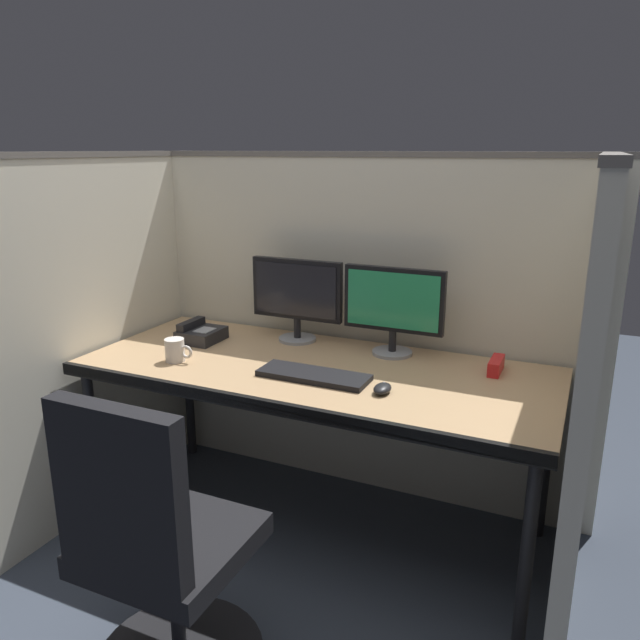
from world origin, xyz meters
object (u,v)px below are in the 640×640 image
at_px(computer_mouse, 382,389).
at_px(desk_phone, 200,334).
at_px(red_stapler, 496,365).
at_px(monitor_left, 297,294).
at_px(monitor_right, 394,305).
at_px(office_chair, 163,582).
at_px(keyboard_main, 314,375).
at_px(coffee_mug, 175,350).
at_px(desk, 314,378).

xyz_separation_m(computer_mouse, desk_phone, (-0.96, 0.25, 0.02)).
height_order(computer_mouse, red_stapler, red_stapler).
height_order(monitor_left, monitor_right, same).
bearing_deg(office_chair, monitor_left, 93.69).
distance_m(monitor_right, keyboard_main, 0.48).
bearing_deg(coffee_mug, desk_phone, 104.37).
bearing_deg(monitor_left, monitor_right, -0.89).
xyz_separation_m(desk, desk_phone, (-0.62, 0.10, 0.08)).
distance_m(coffee_mug, desk_phone, 0.28).
distance_m(desk, computer_mouse, 0.37).
relative_size(monitor_right, red_stapler, 2.87).
distance_m(desk, desk_phone, 0.63).
xyz_separation_m(monitor_right, red_stapler, (0.44, -0.04, -0.19)).
relative_size(office_chair, red_stapler, 6.50).
distance_m(monitor_left, red_stapler, 0.91).
height_order(monitor_left, keyboard_main, monitor_left).
bearing_deg(red_stapler, coffee_mug, -161.42).
height_order(desk, coffee_mug, coffee_mug).
bearing_deg(coffee_mug, red_stapler, 18.58).
distance_m(keyboard_main, coffee_mug, 0.60).
relative_size(monitor_right, desk_phone, 2.26).
bearing_deg(monitor_right, desk, -129.93).
xyz_separation_m(desk, coffee_mug, (-0.55, -0.17, 0.10)).
height_order(keyboard_main, desk_phone, desk_phone).
distance_m(desk, coffee_mug, 0.58).
bearing_deg(red_stapler, office_chair, -122.72).
bearing_deg(red_stapler, desk, -160.42).
relative_size(monitor_left, monitor_right, 1.00).
distance_m(monitor_right, coffee_mug, 0.92).
relative_size(desk, monitor_right, 4.42).
relative_size(computer_mouse, red_stapler, 0.64).
bearing_deg(office_chair, desk, 82.37).
distance_m(monitor_right, red_stapler, 0.48).
bearing_deg(monitor_right, desk_phone, -168.13).
height_order(monitor_right, red_stapler, monitor_right).
xyz_separation_m(monitor_left, red_stapler, (0.89, -0.05, -0.19)).
height_order(desk, keyboard_main, keyboard_main).
bearing_deg(keyboard_main, red_stapler, 29.42).
xyz_separation_m(red_stapler, desk_phone, (-1.29, -0.14, 0.01)).
height_order(desk, computer_mouse, computer_mouse).
distance_m(keyboard_main, red_stapler, 0.72).
bearing_deg(keyboard_main, desk, 115.24).
bearing_deg(desk, keyboard_main, -64.76).
relative_size(office_chair, coffee_mug, 7.74).
distance_m(monitor_left, keyboard_main, 0.53).
distance_m(desk, office_chair, 0.97).
bearing_deg(monitor_left, office_chair, -82.66).
height_order(office_chair, monitor_left, monitor_left).
xyz_separation_m(office_chair, monitor_right, (0.30, 1.19, 0.59)).
relative_size(red_stapler, coffee_mug, 1.19).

